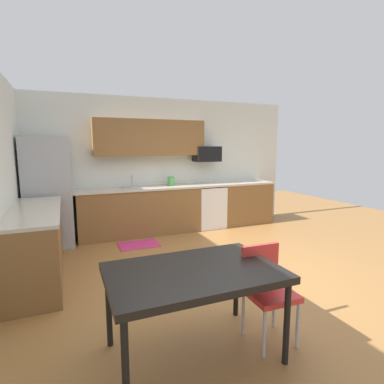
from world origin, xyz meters
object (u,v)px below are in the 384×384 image
at_px(kettle, 171,182).
at_px(chair_near_table, 266,285).
at_px(dining_table, 194,277).
at_px(oven_range, 208,206).
at_px(microwave, 207,154).
at_px(refrigerator, 48,192).

bearing_deg(kettle, chair_near_table, -95.68).
xyz_separation_m(dining_table, kettle, (1.07, 3.72, 0.33)).
height_order(dining_table, kettle, kettle).
height_order(oven_range, dining_table, oven_range).
xyz_separation_m(oven_range, kettle, (-0.82, 0.05, 0.56)).
bearing_deg(microwave, oven_range, -90.00).
bearing_deg(kettle, oven_range, -3.47).
distance_m(microwave, chair_near_table, 4.12).
relative_size(refrigerator, chair_near_table, 2.23).
height_order(microwave, kettle, microwave).
height_order(refrigerator, microwave, refrigerator).
height_order(chair_near_table, kettle, kettle).
height_order(refrigerator, chair_near_table, refrigerator).
bearing_deg(kettle, refrigerator, -176.74).
xyz_separation_m(chair_near_table, kettle, (0.37, 3.75, 0.52)).
bearing_deg(oven_range, chair_near_table, -107.94).
bearing_deg(oven_range, dining_table, -117.33).
relative_size(refrigerator, kettle, 9.50).
xyz_separation_m(refrigerator, chair_near_table, (1.91, -3.62, -0.45)).
bearing_deg(refrigerator, kettle, 3.26).
height_order(refrigerator, kettle, refrigerator).
distance_m(oven_range, kettle, 1.00).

